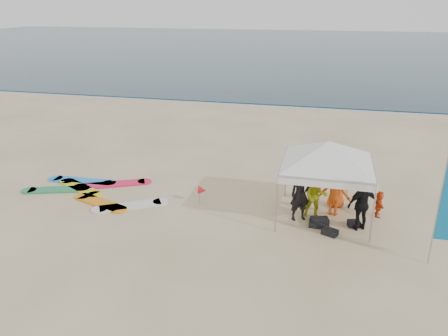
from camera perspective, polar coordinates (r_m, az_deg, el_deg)
ground at (r=13.67m, az=-6.62°, el=-8.16°), size 120.00×120.00×0.00m
ocean at (r=71.59m, az=10.51°, el=15.31°), size 160.00×84.00×0.08m
shoreline_foam at (r=30.40m, az=5.21°, el=8.27°), size 160.00×1.20×0.01m
person_black_a at (r=14.09m, az=9.93°, el=-3.35°), size 0.78×0.68×1.79m
person_yellow at (r=14.30m, az=11.87°, el=-3.60°), size 0.84×0.69×1.57m
person_orange_a at (r=14.70m, az=14.31°, el=-3.02°), size 1.16×0.83×1.62m
person_black_b at (r=13.96m, az=17.59°, el=-4.54°), size 1.06×0.85×1.68m
person_orange_b at (r=15.29m, az=14.54°, el=-2.23°), size 0.78×0.52×1.55m
person_seated at (r=15.14m, az=19.58°, el=-4.42°), size 0.29×0.82×0.88m
canopy_tent at (r=13.84m, az=13.57°, el=3.36°), size 3.92×3.92×2.96m
marker_pennant at (r=15.14m, az=-2.82°, el=-2.93°), size 0.28×0.28×0.64m
gear_pile at (r=14.11m, az=13.21°, el=-7.19°), size 1.58×1.13×0.22m
surfboard_spread at (r=16.91m, az=-16.63°, el=-2.90°), size 5.34×3.12×0.07m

